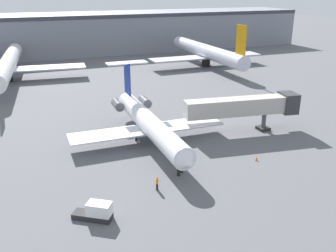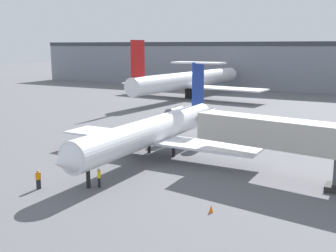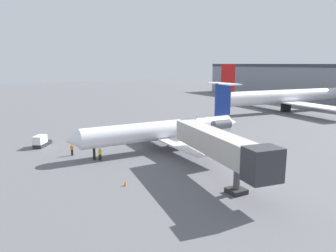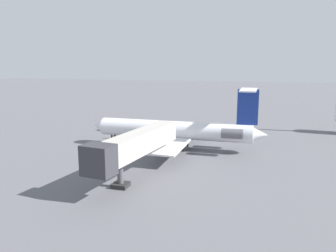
{
  "view_description": "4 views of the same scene",
  "coord_description": "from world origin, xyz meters",
  "px_view_note": "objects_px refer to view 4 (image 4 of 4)",
  "views": [
    {
      "loc": [
        -16.58,
        -50.32,
        22.1
      ],
      "look_at": [
        2.26,
        -3.19,
        3.08
      ],
      "focal_mm": 40.3,
      "sensor_mm": 36.0,
      "label": 1
    },
    {
      "loc": [
        22.29,
        -39.12,
        12.17
      ],
      "look_at": [
        1.23,
        -0.05,
        3.48
      ],
      "focal_mm": 44.15,
      "sensor_mm": 36.0,
      "label": 2
    },
    {
      "loc": [
        43.17,
        -24.61,
        13.29
      ],
      "look_at": [
        -0.79,
        0.04,
        3.51
      ],
      "focal_mm": 34.46,
      "sensor_mm": 36.0,
      "label": 3
    },
    {
      "loc": [
        52.98,
        12.25,
        14.14
      ],
      "look_at": [
        -0.9,
        -2.86,
        3.52
      ],
      "focal_mm": 36.09,
      "sensor_mm": 36.0,
      "label": 4
    }
  ],
  "objects_px": {
    "ground_crew_loader": "(112,134)",
    "traffic_cone_near": "(82,160)",
    "ground_crew_marshaller": "(116,140)",
    "regional_jet": "(179,130)",
    "baggage_tug_lead": "(114,126)",
    "jet_bridge": "(133,146)"
  },
  "relations": [
    {
      "from": "regional_jet",
      "to": "traffic_cone_near",
      "type": "xyz_separation_m",
      "value": [
        11.35,
        -11.47,
        -2.9
      ]
    },
    {
      "from": "ground_crew_loader",
      "to": "traffic_cone_near",
      "type": "height_order",
      "value": "ground_crew_loader"
    },
    {
      "from": "ground_crew_marshaller",
      "to": "baggage_tug_lead",
      "type": "bearing_deg",
      "value": -153.21
    },
    {
      "from": "ground_crew_marshaller",
      "to": "baggage_tug_lead",
      "type": "xyz_separation_m",
      "value": [
        -11.97,
        -6.05,
        -0.02
      ]
    },
    {
      "from": "jet_bridge",
      "to": "ground_crew_loader",
      "type": "bearing_deg",
      "value": -148.67
    },
    {
      "from": "jet_bridge",
      "to": "baggage_tug_lead",
      "type": "bearing_deg",
      "value": -150.96
    },
    {
      "from": "traffic_cone_near",
      "to": "ground_crew_marshaller",
      "type": "bearing_deg",
      "value": 177.09
    },
    {
      "from": "ground_crew_loader",
      "to": "baggage_tug_lead",
      "type": "bearing_deg",
      "value": -157.4
    },
    {
      "from": "ground_crew_marshaller",
      "to": "ground_crew_loader",
      "type": "height_order",
      "value": "same"
    },
    {
      "from": "baggage_tug_lead",
      "to": "ground_crew_loader",
      "type": "bearing_deg",
      "value": 22.6
    },
    {
      "from": "regional_jet",
      "to": "ground_crew_marshaller",
      "type": "xyz_separation_m",
      "value": [
        0.6,
        -10.93,
        -2.32
      ]
    },
    {
      "from": "ground_crew_loader",
      "to": "jet_bridge",
      "type": "bearing_deg",
      "value": 31.33
    },
    {
      "from": "regional_jet",
      "to": "traffic_cone_near",
      "type": "relative_size",
      "value": 53.81
    },
    {
      "from": "regional_jet",
      "to": "ground_crew_loader",
      "type": "bearing_deg",
      "value": -105.11
    },
    {
      "from": "traffic_cone_near",
      "to": "baggage_tug_lead",
      "type": "bearing_deg",
      "value": -166.4
    },
    {
      "from": "jet_bridge",
      "to": "baggage_tug_lead",
      "type": "height_order",
      "value": "jet_bridge"
    },
    {
      "from": "baggage_tug_lead",
      "to": "ground_crew_marshaller",
      "type": "bearing_deg",
      "value": 26.79
    },
    {
      "from": "regional_jet",
      "to": "ground_crew_loader",
      "type": "xyz_separation_m",
      "value": [
        -3.72,
        -13.79,
        -2.32
      ]
    },
    {
      "from": "ground_crew_marshaller",
      "to": "baggage_tug_lead",
      "type": "height_order",
      "value": "baggage_tug_lead"
    },
    {
      "from": "ground_crew_loader",
      "to": "baggage_tug_lead",
      "type": "relative_size",
      "value": 0.41
    },
    {
      "from": "regional_jet",
      "to": "ground_crew_marshaller",
      "type": "distance_m",
      "value": 11.19
    },
    {
      "from": "ground_crew_marshaller",
      "to": "baggage_tug_lead",
      "type": "relative_size",
      "value": 0.41
    }
  ]
}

